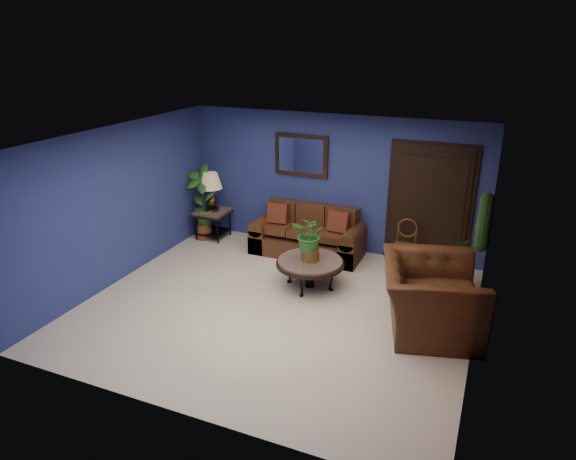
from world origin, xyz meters
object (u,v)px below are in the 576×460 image
at_px(coffee_table, 310,263).
at_px(side_chair, 405,241).
at_px(table_lamp, 211,187).
at_px(end_table, 213,217).
at_px(armchair, 430,297).
at_px(sofa, 309,238).

relative_size(coffee_table, side_chair, 1.25).
xyz_separation_m(table_lamp, side_chair, (3.76, 0.06, -0.55)).
bearing_deg(end_table, armchair, -21.90).
bearing_deg(side_chair, coffee_table, -133.38).
distance_m(coffee_table, armchair, 2.01).
bearing_deg(armchair, coffee_table, 59.95).
bearing_deg(end_table, sofa, 0.72).
bearing_deg(side_chair, sofa, -178.86).
bearing_deg(table_lamp, side_chair, 0.97).
bearing_deg(side_chair, armchair, -69.65).
distance_m(end_table, side_chair, 3.76).
xyz_separation_m(coffee_table, side_chair, (1.24, 1.32, 0.08)).
bearing_deg(end_table, side_chair, 0.97).
distance_m(coffee_table, table_lamp, 2.88).
bearing_deg(table_lamp, armchair, -21.90).
relative_size(coffee_table, armchair, 0.74).
xyz_separation_m(end_table, side_chair, (3.76, 0.06, 0.06)).
relative_size(side_chair, armchair, 0.59).
xyz_separation_m(sofa, end_table, (-2.01, -0.03, 0.14)).
distance_m(sofa, table_lamp, 2.14).
bearing_deg(coffee_table, sofa, 111.64).
bearing_deg(armchair, side_chair, 5.91).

